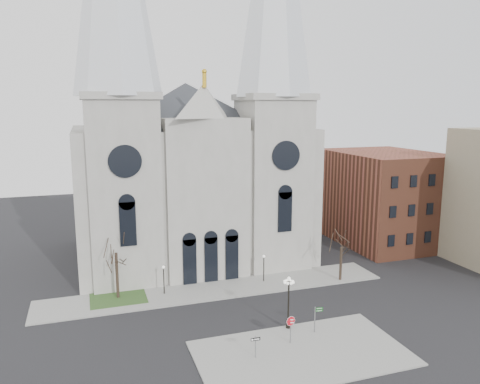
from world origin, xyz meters
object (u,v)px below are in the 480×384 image
object	(u,v)px
globe_lamp	(289,296)
stop_sign	(291,324)
one_way_sign	(255,343)
street_name_sign	(316,317)

from	to	relation	value
globe_lamp	stop_sign	bearing A→B (deg)	-110.22
stop_sign	one_way_sign	distance (m)	4.07
stop_sign	street_name_sign	size ratio (longest dim) A/B	1.02
one_way_sign	stop_sign	bearing A→B (deg)	21.73
stop_sign	globe_lamp	distance (m)	3.19
stop_sign	street_name_sign	xyz separation A→B (m)	(3.05, 1.10, -0.35)
stop_sign	globe_lamp	xyz separation A→B (m)	(0.99, 2.69, 1.39)
globe_lamp	street_name_sign	distance (m)	3.13
one_way_sign	street_name_sign	xyz separation A→B (m)	(6.86, 2.42, 0.16)
street_name_sign	one_way_sign	bearing A→B (deg)	-154.64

